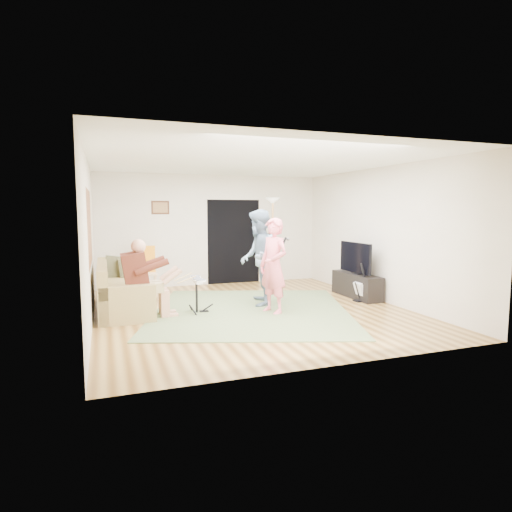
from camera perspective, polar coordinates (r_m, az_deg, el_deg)
The scene contains 19 objects.
floor at distance 7.94m, azimuth -0.55°, elevation -7.26°, with size 6.00×6.00×0.00m, color brown.
walls at distance 7.74m, azimuth -0.56°, elevation 2.51°, with size 5.50×6.00×2.70m, color beige, non-canonical shape.
ceiling at distance 7.78m, azimuth -0.57°, elevation 12.48°, with size 6.00×6.00×0.00m, color white.
window_blinds at distance 7.51m, azimuth -21.33°, elevation 3.50°, with size 2.05×2.05×0.00m, color brown.
doorway at distance 10.77m, azimuth -2.99°, elevation 1.92°, with size 2.10×2.10×0.00m, color black.
picture_frame at distance 10.37m, azimuth -12.65°, elevation 6.32°, with size 0.42×0.03×0.32m, color #3F2314.
area_rug at distance 7.91m, azimuth -0.67°, elevation -7.27°, with size 3.47×3.81×0.02m, color #596B41.
sofa at distance 8.24m, azimuth -17.76°, elevation -4.97°, with size 0.91×2.20×0.89m.
drummer at distance 7.58m, azimuth -14.42°, elevation -4.03°, with size 0.88×0.49×1.35m.
drum_kit at distance 7.75m, azimuth -7.91°, elevation -5.50°, with size 0.35×0.64×0.65m.
singer at distance 7.62m, azimuth 2.34°, elevation -1.32°, with size 0.62×0.41×1.70m, color #EF6879.
microphone at distance 7.65m, azimuth 3.74°, elevation 1.87°, with size 0.06×0.06×0.24m, color black, non-canonical shape.
guitarist at distance 8.24m, azimuth 0.37°, elevation -0.22°, with size 0.90×0.70×1.86m, color #6F89A2.
guitar_held at distance 8.28m, azimuth 1.67°, elevation 2.13°, with size 0.12×0.60×0.26m, color white, non-canonical shape.
guitar_spare at distance 8.91m, azimuth 13.69°, elevation -4.49°, with size 0.28×0.25×0.78m.
torchiere_lamp at distance 10.08m, azimuth 2.24°, elevation 3.96°, with size 0.38×0.38×2.13m.
dining_chair at distance 9.47m, azimuth -14.51°, elevation -2.92°, with size 0.48×0.50×1.07m.
tv_cabinet at distance 9.34m, azimuth 13.28°, elevation -3.83°, with size 0.40×1.40×0.50m, color black.
television at distance 9.23m, azimuth 13.11°, elevation -0.18°, with size 0.06×1.09×0.64m, color black.
Camera 1 is at (-2.53, -7.30, 1.84)m, focal length 30.00 mm.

